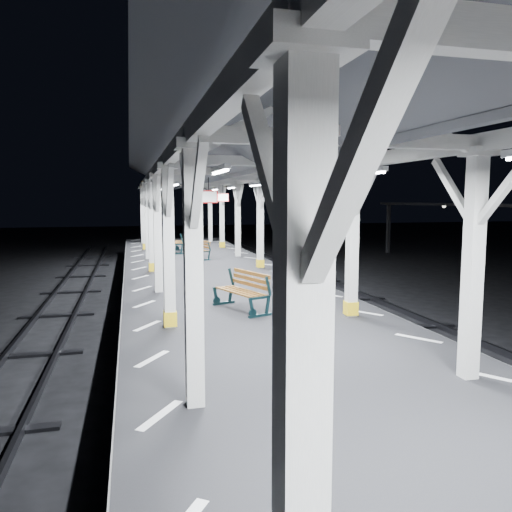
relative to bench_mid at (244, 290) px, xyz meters
name	(u,v)px	position (x,y,z in m)	size (l,w,h in m)	color
ground	(294,403)	(0.17, -3.20, -1.48)	(120.00, 120.00, 0.00)	black
platform	(294,376)	(0.17, -3.20, -0.98)	(6.00, 50.00, 1.00)	black
hazard_stripes_left	(152,359)	(-2.28, -3.20, -0.48)	(1.00, 48.00, 0.01)	silver
hazard_stripes_right	(418,338)	(2.62, -3.20, -0.48)	(1.00, 48.00, 0.01)	silver
canopy	(297,142)	(0.17, -3.21, 3.08)	(5.40, 49.00, 4.65)	silver
bench_mid	(244,290)	(0.00, 0.00, 0.00)	(1.13, 1.77, 0.90)	#0E262B
bench_far	(201,249)	(0.40, 10.30, -0.06)	(0.88, 1.55, 0.79)	#0E262B
bench_extra	(181,242)	(-0.15, 13.15, 0.05)	(1.06, 1.93, 0.99)	#0E262B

